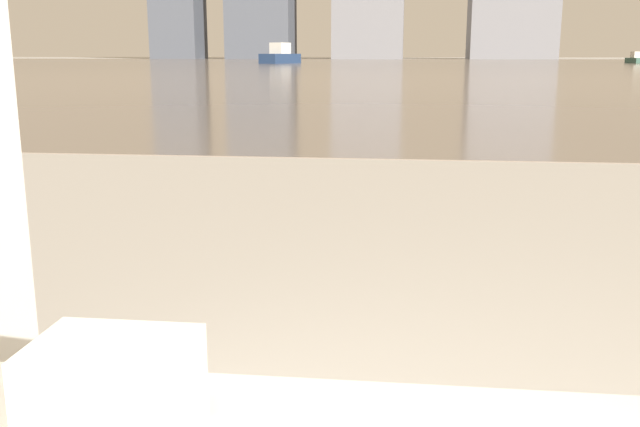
% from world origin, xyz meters
% --- Properties ---
extents(towel_stack, '(0.23, 0.17, 0.16)m').
position_xyz_m(towel_stack, '(-0.26, 0.75, 0.57)').
color(towel_stack, silver).
rests_on(towel_stack, bathtub).
extents(harbor_water, '(180.00, 110.00, 0.01)m').
position_xyz_m(harbor_water, '(0.00, 62.00, 0.01)').
color(harbor_water, gray).
rests_on(harbor_water, ground_plane).
extents(harbor_boat_0, '(1.24, 3.05, 1.12)m').
position_xyz_m(harbor_boat_0, '(22.54, 74.66, 0.40)').
color(harbor_boat_0, '#335647').
rests_on(harbor_boat_0, harbor_water).
extents(harbor_boat_1, '(3.41, 5.53, 1.96)m').
position_xyz_m(harbor_boat_1, '(-12.01, 69.38, 0.70)').
color(harbor_boat_1, navy).
rests_on(harbor_boat_1, harbor_water).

